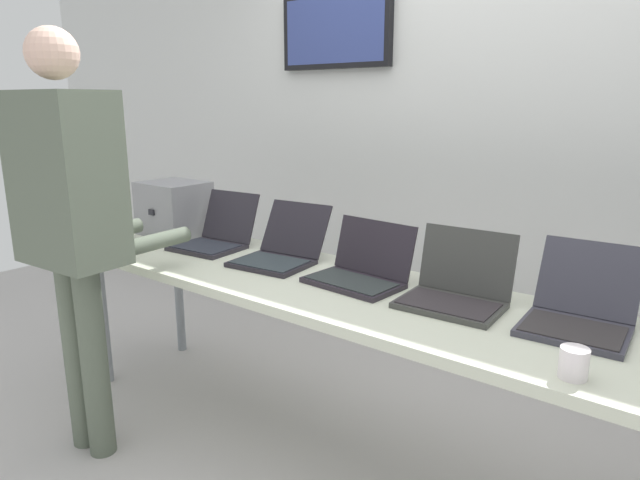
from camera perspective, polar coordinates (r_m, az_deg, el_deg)
ground at (r=2.60m, az=2.72°, el=-21.48°), size 8.00×8.00×0.04m
back_wall at (r=3.13m, az=14.92°, el=9.43°), size 8.00×0.11×2.51m
workbench at (r=2.26m, az=2.94°, el=-6.02°), size 3.04×0.70×0.77m
equipment_box at (r=3.20m, az=-14.64°, el=3.16°), size 0.34×0.30×0.29m
laptop_station_0 at (r=2.88m, az=-10.57°, el=0.48°), size 0.35×0.39×0.26m
laptop_station_1 at (r=2.57m, az=-4.03°, el=-0.99°), size 0.37×0.43×0.25m
laptop_station_2 at (r=2.29m, az=4.15°, el=-2.96°), size 0.40×0.32×0.24m
laptop_station_3 at (r=2.10m, az=13.71°, el=-4.78°), size 0.37×0.32×0.26m
laptop_station_4 at (r=2.02m, az=24.94°, el=-6.49°), size 0.34×0.39×0.26m
person at (r=2.44m, az=-24.04°, el=2.90°), size 0.46×0.60×1.76m
coffee_mug at (r=1.67m, az=24.46°, el=-11.35°), size 0.08×0.08×0.09m
paper_sheet at (r=2.97m, az=-18.49°, el=-0.78°), size 0.27×0.34×0.00m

